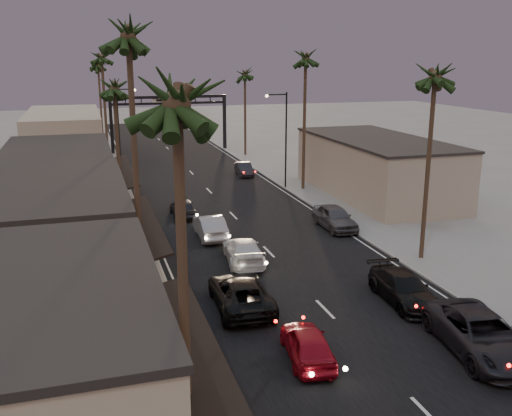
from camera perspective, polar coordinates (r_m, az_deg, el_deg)
ground at (r=47.73m, az=-3.18°, el=0.15°), size 200.00×200.00×0.00m
road at (r=52.46m, az=-4.48°, el=1.49°), size 14.00×120.00×0.02m
sidewalk_left at (r=58.16m, az=-15.17°, el=2.39°), size 5.00×92.00×0.12m
sidewalk_right at (r=61.59m, az=2.78°, el=3.57°), size 5.00×92.00×0.12m
storefront_near at (r=19.43m, az=-21.89°, el=-15.09°), size 8.00×12.00×5.50m
storefront_mid at (r=32.35m, az=-19.99°, el=-2.87°), size 8.00×14.00×5.50m
storefront_far at (r=47.91m, az=-19.11°, el=2.48°), size 8.00×16.00×5.00m
storefront_dist at (r=70.51m, az=-18.59°, el=6.68°), size 8.00×20.00×6.00m
building_right at (r=52.17m, az=11.92°, el=3.94°), size 8.00×18.00×5.00m
arch at (r=75.94m, az=-8.70°, el=9.74°), size 15.20×0.40×7.27m
streetlight_right at (r=53.37m, az=2.74°, el=7.56°), size 2.13×0.30×9.00m
streetlight_left at (r=63.37m, az=-13.35°, el=8.33°), size 2.13×0.30×9.00m
palm_la at (r=14.08m, az=-8.00°, el=12.03°), size 3.20×3.20×13.20m
palm_lb at (r=27.01m, az=-12.71°, el=17.24°), size 3.20×3.20×15.20m
palm_lc at (r=40.98m, az=-14.05°, el=12.15°), size 3.20×3.20×12.20m
palm_ld at (r=59.93m, az=-15.22°, el=14.67°), size 3.20×3.20×14.20m
palm_ra at (r=34.80m, az=17.54°, el=13.11°), size 3.20×3.20×13.20m
palm_rb at (r=52.59m, az=5.00°, el=15.15°), size 3.20×3.20×14.20m
palm_rc at (r=71.58m, az=-1.12°, el=13.56°), size 3.20×3.20×12.20m
palm_far at (r=82.93m, az=-15.55°, el=13.89°), size 3.20×3.20×13.20m
oncoming_red at (r=24.14m, az=5.17°, el=-13.36°), size 2.24×4.38×1.43m
oncoming_pickup at (r=28.56m, az=-1.54°, el=-8.48°), size 2.92×5.81×1.58m
oncoming_silver at (r=39.48m, az=-4.64°, el=-1.83°), size 1.79×4.86×1.59m
oncoming_white at (r=34.60m, az=-1.26°, el=-4.29°), size 2.68×5.37×1.50m
oncoming_dgrey at (r=44.82m, az=-7.32°, el=0.03°), size 1.74×4.23×1.43m
curbside_near at (r=26.22m, az=21.59°, el=-11.65°), size 3.67×6.53×1.72m
curbside_black at (r=30.12m, az=14.55°, el=-7.78°), size 2.36×5.27×1.50m
curbside_grey at (r=41.76m, az=7.89°, el=-0.93°), size 2.02×4.95×1.68m
curbside_far at (r=60.10m, az=-1.20°, el=3.91°), size 1.78×4.22×1.36m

